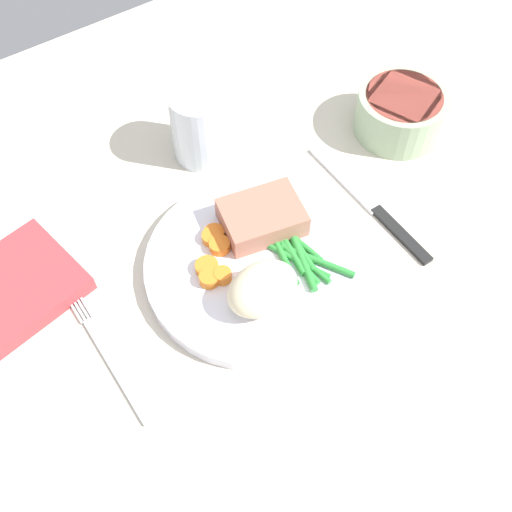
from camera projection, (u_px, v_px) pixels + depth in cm
name	position (u px, v px, depth cm)	size (l,w,h in cm)	color
dining_table	(256.00, 242.00, 70.41)	(120.00, 90.00, 2.00)	beige
dinner_plate	(256.00, 265.00, 66.51)	(23.90, 23.90, 1.60)	white
meat_portion	(261.00, 216.00, 67.36)	(8.61, 6.44, 2.90)	#A86B56
mashed_potatoes	(263.00, 289.00, 61.28)	(7.52, 5.61, 4.65)	beige
carrot_slices	(214.00, 257.00, 65.55)	(5.74, 7.25, 1.23)	orange
green_beans	(299.00, 256.00, 65.77)	(6.26, 10.14, 0.83)	#2D8C38
fork	(109.00, 356.00, 61.35)	(1.44, 16.60, 0.40)	silver
knife	(371.00, 205.00, 71.84)	(1.70, 20.50, 0.64)	black
water_glass	(202.00, 128.00, 73.41)	(7.18, 7.18, 9.18)	silver
salad_bowl	(401.00, 110.00, 76.24)	(11.04, 11.04, 5.57)	#99B28C
napkin	(11.00, 290.00, 64.59)	(13.55, 11.02, 1.95)	#B2383D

